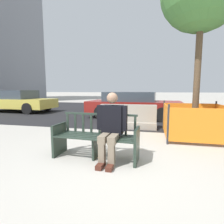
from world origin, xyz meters
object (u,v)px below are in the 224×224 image
at_px(construction_fence, 194,120).
at_px(car_sedan_far, 18,101).
at_px(jersey_barrier_centre, 128,118).
at_px(car_sedan_mid, 133,104).
at_px(street_bench, 96,138).
at_px(seated_person, 111,126).

bearing_deg(construction_fence, car_sedan_far, 156.09).
distance_m(jersey_barrier_centre, car_sedan_mid, 2.42).
bearing_deg(street_bench, construction_fence, 41.49).
bearing_deg(car_sedan_mid, car_sedan_far, 173.73).
bearing_deg(seated_person, construction_fence, 46.98).
bearing_deg(car_sedan_far, jersey_barrier_centre, -23.54).
height_order(construction_fence, car_sedan_mid, car_sedan_mid).
relative_size(jersey_barrier_centre, construction_fence, 1.25).
distance_m(street_bench, car_sedan_mid, 5.37).
bearing_deg(construction_fence, car_sedan_mid, 122.04).
relative_size(street_bench, jersey_barrier_centre, 0.85).
distance_m(street_bench, construction_fence, 3.04).
xyz_separation_m(construction_fence, car_sedan_far, (-9.36, 4.15, 0.17)).
bearing_deg(jersey_barrier_centre, street_bench, -94.96).
relative_size(jersey_barrier_centre, car_sedan_mid, 0.44).
bearing_deg(construction_fence, jersey_barrier_centre, 154.76).
bearing_deg(car_sedan_mid, street_bench, -91.88).
distance_m(seated_person, construction_fence, 2.86).
xyz_separation_m(street_bench, seated_person, (0.33, -0.07, 0.29)).
xyz_separation_m(seated_person, car_sedan_mid, (-0.15, 5.44, -0.03)).
bearing_deg(street_bench, jersey_barrier_centre, 85.04).
relative_size(construction_fence, car_sedan_mid, 0.35).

